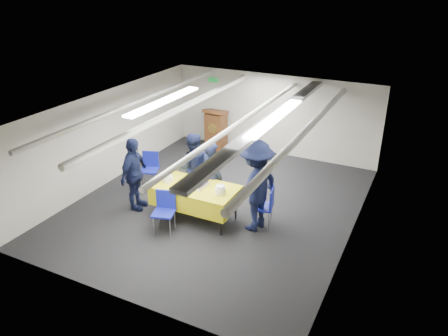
{
  "coord_description": "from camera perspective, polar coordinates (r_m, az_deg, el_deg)",
  "views": [
    {
      "loc": [
        4.03,
        -7.78,
        4.9
      ],
      "look_at": [
        0.27,
        -0.2,
        1.05
      ],
      "focal_mm": 35.0,
      "sensor_mm": 36.0,
      "label": 1
    }
  ],
  "objects": [
    {
      "name": "sheet_cake",
      "position": [
        9.18,
        -4.0,
        -2.02
      ],
      "size": [
        0.55,
        0.43,
        0.09
      ],
      "color": "white",
      "rests_on": "serving_table"
    },
    {
      "name": "ground",
      "position": [
        10.04,
        -0.9,
        -4.75
      ],
      "size": [
        7.0,
        7.0,
        0.0
      ],
      "primitive_type": "plane",
      "color": "black",
      "rests_on": "ground"
    },
    {
      "name": "chair_left",
      "position": [
        10.83,
        -9.65,
        0.32
      ],
      "size": [
        0.53,
        0.53,
        0.87
      ],
      "color": "gray",
      "rests_on": "ground"
    },
    {
      "name": "sailor_c",
      "position": [
        9.72,
        -11.67,
        -0.82
      ],
      "size": [
        0.53,
        1.02,
        1.66
      ],
      "primitive_type": "imported",
      "rotation": [
        0.0,
        0.0,
        1.7
      ],
      "color": "black",
      "rests_on": "ground"
    },
    {
      "name": "chair_right",
      "position": [
        9.02,
        5.58,
        -4.64
      ],
      "size": [
        0.5,
        0.5,
        0.87
      ],
      "color": "gray",
      "rests_on": "ground"
    },
    {
      "name": "plate_stack_right",
      "position": [
        8.82,
        -0.49,
        -2.87
      ],
      "size": [
        0.22,
        0.22,
        0.18
      ],
      "color": "white",
      "rests_on": "serving_table"
    },
    {
      "name": "sailor_d",
      "position": [
        8.74,
        4.13,
        -2.37
      ],
      "size": [
        1.05,
        1.4,
        1.92
      ],
      "primitive_type": "imported",
      "rotation": [
        0.0,
        0.0,
        -1.87
      ],
      "color": "black",
      "rests_on": "ground"
    },
    {
      "name": "podium",
      "position": [
        12.93,
        -1.05,
        5.12
      ],
      "size": [
        0.62,
        0.53,
        1.25
      ],
      "color": "brown",
      "rests_on": "ground"
    },
    {
      "name": "room_shell",
      "position": [
        9.59,
        0.65,
        5.7
      ],
      "size": [
        6.0,
        7.0,
        2.3
      ],
      "color": "beige",
      "rests_on": "ground"
    },
    {
      "name": "chair_near",
      "position": [
        8.91,
        -7.75,
        -5.12
      ],
      "size": [
        0.52,
        0.52,
        0.87
      ],
      "color": "gray",
      "rests_on": "ground"
    },
    {
      "name": "sailor_a",
      "position": [
        9.53,
        -1.6,
        -1.02
      ],
      "size": [
        0.68,
        0.55,
        1.6
      ],
      "primitive_type": "imported",
      "rotation": [
        0.0,
        0.0,
        2.81
      ],
      "color": "black",
      "rests_on": "ground"
    },
    {
      "name": "sailor_b",
      "position": [
        9.93,
        -4.11,
        0.13
      ],
      "size": [
        1.0,
        0.93,
        1.63
      ],
      "primitive_type": "imported",
      "rotation": [
        0.0,
        0.0,
        3.67
      ],
      "color": "black",
      "rests_on": "ground"
    },
    {
      "name": "serving_table",
      "position": [
        9.25,
        -3.74,
        -3.56
      ],
      "size": [
        1.79,
        0.95,
        0.77
      ],
      "color": "black",
      "rests_on": "ground"
    },
    {
      "name": "plate_stack_left",
      "position": [
        9.4,
        -7.43,
        -1.3
      ],
      "size": [
        0.23,
        0.23,
        0.16
      ],
      "color": "white",
      "rests_on": "serving_table"
    }
  ]
}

